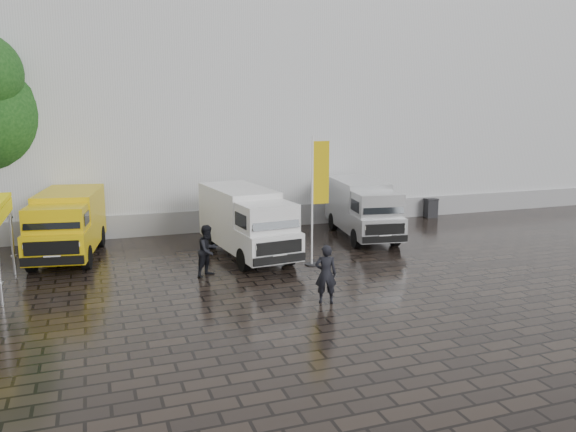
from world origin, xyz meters
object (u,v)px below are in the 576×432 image
at_px(wheelie_bin, 431,208).
at_px(van_yellow, 67,226).
at_px(van_white, 247,223).
at_px(person_tent, 208,250).
at_px(person_front, 326,274).
at_px(van_silver, 362,210).
at_px(flagpole, 317,195).

bearing_deg(wheelie_bin, van_yellow, -164.63).
relative_size(van_white, person_tent, 3.35).
relative_size(wheelie_bin, person_tent, 0.56).
distance_m(van_white, person_tent, 2.85).
bearing_deg(van_white, person_front, -89.03).
xyz_separation_m(van_white, person_front, (0.75, -5.86, -0.40)).
xyz_separation_m(van_yellow, wheelie_bin, (17.44, 2.37, -0.74)).
xyz_separation_m(van_white, van_silver, (5.58, 1.40, -0.05)).
xyz_separation_m(person_front, person_tent, (-2.67, 3.78, 0.01)).
distance_m(van_yellow, wheelie_bin, 17.62).
bearing_deg(flagpole, person_tent, -178.53).
height_order(van_silver, wheelie_bin, van_silver).
height_order(wheelie_bin, person_front, person_front).
height_order(person_front, person_tent, person_tent).
bearing_deg(van_silver, person_tent, -146.67).
bearing_deg(person_tent, van_white, 10.08).
bearing_deg(van_silver, flagpole, -127.81).
height_order(van_yellow, van_white, van_white).
distance_m(van_yellow, van_white, 6.70).
distance_m(van_silver, person_front, 8.72).
relative_size(van_silver, flagpole, 1.22).
distance_m(van_white, flagpole, 3.13).
xyz_separation_m(flagpole, person_tent, (-3.98, -0.10, -1.68)).
bearing_deg(van_white, van_yellow, 156.87).
distance_m(van_silver, wheelie_bin, 6.22).
bearing_deg(van_white, wheelie_bin, 15.00).
xyz_separation_m(van_yellow, person_tent, (4.49, -4.01, -0.36)).
relative_size(flagpole, person_front, 2.67).
height_order(van_white, person_tent, van_white).
distance_m(van_silver, flagpole, 5.06).
xyz_separation_m(wheelie_bin, person_front, (-10.28, -10.16, 0.37)).
bearing_deg(flagpole, van_yellow, 155.23).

